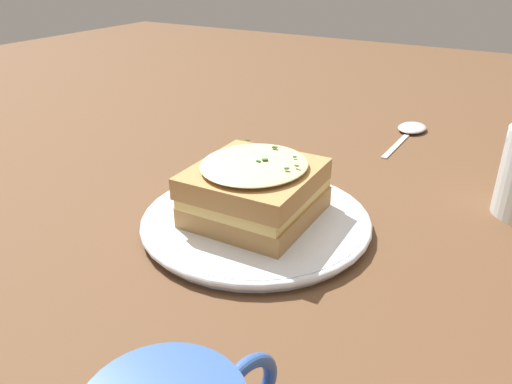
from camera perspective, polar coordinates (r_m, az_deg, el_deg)
ground_plane at (r=0.52m, az=-3.52°, el=-4.12°), size 2.40×2.40×0.00m
dinner_plate at (r=0.52m, az=0.00°, el=-3.25°), size 0.24×0.24×0.01m
sandwich at (r=0.50m, az=-0.08°, el=0.35°), size 0.13×0.12×0.07m
spoon at (r=0.83m, az=17.23°, el=6.83°), size 0.17×0.04×0.01m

